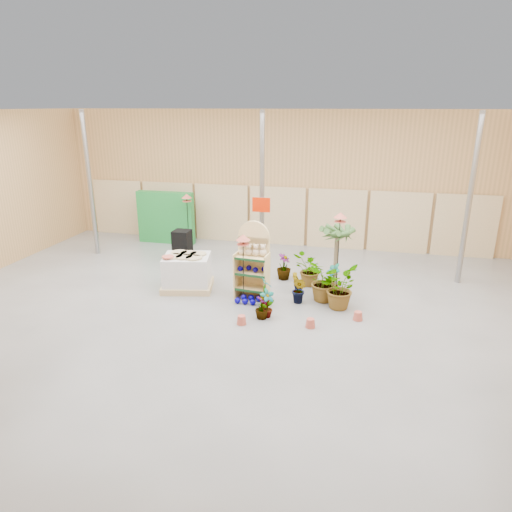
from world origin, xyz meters
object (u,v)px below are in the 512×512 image
at_px(display_shelf, 253,263).
at_px(pallet_stack, 187,272).
at_px(potted_plant_2, 325,282).
at_px(bird_table_front, 243,240).

bearing_deg(display_shelf, pallet_stack, -176.81).
height_order(display_shelf, potted_plant_2, display_shelf).
bearing_deg(potted_plant_2, pallet_stack, -179.79).
xyz_separation_m(pallet_stack, bird_table_front, (1.63, -0.40, 1.11)).
distance_m(pallet_stack, potted_plant_2, 3.59).
bearing_deg(bird_table_front, potted_plant_2, 11.98).
distance_m(display_shelf, pallet_stack, 1.84).
relative_size(display_shelf, bird_table_front, 1.14).
relative_size(bird_table_front, potted_plant_2, 1.65).
distance_m(display_shelf, potted_plant_2, 1.83).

